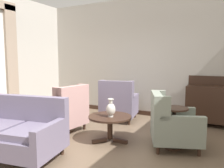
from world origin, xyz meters
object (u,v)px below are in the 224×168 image
(coffee_table, at_px, (110,121))
(side_table, at_px, (174,124))
(settee, at_px, (17,133))
(armchair_foreground_right, at_px, (171,124))
(sideboard, at_px, (210,104))
(armchair_beside_settee, at_px, (119,104))
(armchair_near_window, at_px, (64,112))
(porcelain_vase, at_px, (111,109))

(coffee_table, distance_m, side_table, 1.16)
(settee, relative_size, armchair_foreground_right, 1.51)
(coffee_table, height_order, sideboard, sideboard)
(armchair_beside_settee, relative_size, side_table, 1.44)
(armchair_foreground_right, distance_m, armchair_near_window, 2.26)
(armchair_foreground_right, bearing_deg, settee, 104.95)
(coffee_table, distance_m, sideboard, 2.52)
(settee, xyz_separation_m, armchair_beside_settee, (0.49, 2.63, 0.04))
(armchair_beside_settee, bearing_deg, porcelain_vase, 99.80)
(porcelain_vase, relative_size, armchair_near_window, 0.34)
(settee, distance_m, sideboard, 4.13)
(coffee_table, bearing_deg, armchair_foreground_right, 11.31)
(coffee_table, relative_size, armchair_beside_settee, 0.78)
(armchair_beside_settee, bearing_deg, side_table, 134.28)
(armchair_beside_settee, bearing_deg, sideboard, -174.21)
(porcelain_vase, distance_m, side_table, 1.15)
(armchair_foreground_right, xyz_separation_m, side_table, (0.05, -0.02, 0.01))
(porcelain_vase, height_order, side_table, porcelain_vase)
(porcelain_vase, relative_size, settee, 0.22)
(armchair_foreground_right, height_order, armchair_beside_settee, armchair_beside_settee)
(porcelain_vase, distance_m, settee, 1.62)
(porcelain_vase, bearing_deg, armchair_beside_settee, 110.47)
(coffee_table, bearing_deg, porcelain_vase, -48.33)
(armchair_foreground_right, bearing_deg, coffee_table, 79.84)
(armchair_beside_settee, height_order, side_table, armchair_beside_settee)
(coffee_table, xyz_separation_m, armchair_near_window, (-1.15, 0.07, 0.04))
(coffee_table, bearing_deg, sideboard, 50.61)
(porcelain_vase, bearing_deg, side_table, 12.56)
(side_table, bearing_deg, porcelain_vase, -167.44)
(side_table, height_order, sideboard, sideboard)
(coffee_table, distance_m, porcelain_vase, 0.25)
(settee, relative_size, sideboard, 1.36)
(side_table, relative_size, sideboard, 0.63)
(armchair_foreground_right, height_order, sideboard, sideboard)
(porcelain_vase, height_order, sideboard, sideboard)
(armchair_near_window, relative_size, sideboard, 0.87)
(armchair_beside_settee, relative_size, sideboard, 0.90)
(porcelain_vase, bearing_deg, sideboard, 52.09)
(armchair_near_window, relative_size, armchair_beside_settee, 0.97)
(armchair_near_window, distance_m, side_table, 2.30)
(coffee_table, relative_size, sideboard, 0.70)
(porcelain_vase, distance_m, armchair_near_window, 1.22)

